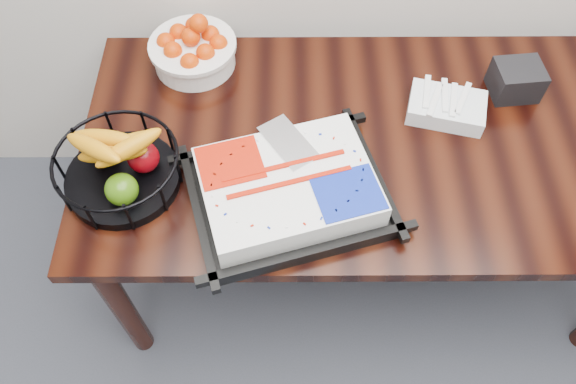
{
  "coord_description": "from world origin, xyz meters",
  "views": [
    {
      "loc": [
        -0.28,
        0.94,
        2.08
      ],
      "look_at": [
        -0.28,
        1.76,
        0.83
      ],
      "focal_mm": 35.0,
      "sensor_mm": 36.0,
      "label": 1
    }
  ],
  "objects_px": {
    "cake_tray": "(288,189)",
    "fruit_basket": "(118,167)",
    "table": "(376,156)",
    "tangerine_bowl": "(192,46)",
    "napkin_box": "(516,80)"
  },
  "relations": [
    {
      "from": "cake_tray",
      "to": "fruit_basket",
      "type": "xyz_separation_m",
      "value": [
        -0.47,
        0.06,
        0.03
      ]
    },
    {
      "from": "table",
      "to": "fruit_basket",
      "type": "xyz_separation_m",
      "value": [
        -0.75,
        -0.16,
        0.16
      ]
    },
    {
      "from": "tangerine_bowl",
      "to": "napkin_box",
      "type": "distance_m",
      "value": 1.03
    },
    {
      "from": "cake_tray",
      "to": "napkin_box",
      "type": "relative_size",
      "value": 4.31
    },
    {
      "from": "fruit_basket",
      "to": "napkin_box",
      "type": "relative_size",
      "value": 2.4
    },
    {
      "from": "cake_tray",
      "to": "table",
      "type": "bearing_deg",
      "value": 37.54
    },
    {
      "from": "napkin_box",
      "to": "tangerine_bowl",
      "type": "bearing_deg",
      "value": 172.65
    },
    {
      "from": "cake_tray",
      "to": "fruit_basket",
      "type": "height_order",
      "value": "fruit_basket"
    },
    {
      "from": "table",
      "to": "fruit_basket",
      "type": "distance_m",
      "value": 0.78
    },
    {
      "from": "table",
      "to": "cake_tray",
      "type": "relative_size",
      "value": 2.92
    },
    {
      "from": "fruit_basket",
      "to": "cake_tray",
      "type": "bearing_deg",
      "value": -7.13
    },
    {
      "from": "table",
      "to": "napkin_box",
      "type": "bearing_deg",
      "value": 23.45
    },
    {
      "from": "table",
      "to": "tangerine_bowl",
      "type": "height_order",
      "value": "tangerine_bowl"
    },
    {
      "from": "cake_tray",
      "to": "fruit_basket",
      "type": "distance_m",
      "value": 0.47
    },
    {
      "from": "table",
      "to": "tangerine_bowl",
      "type": "xyz_separation_m",
      "value": [
        -0.58,
        0.32,
        0.16
      ]
    }
  ]
}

